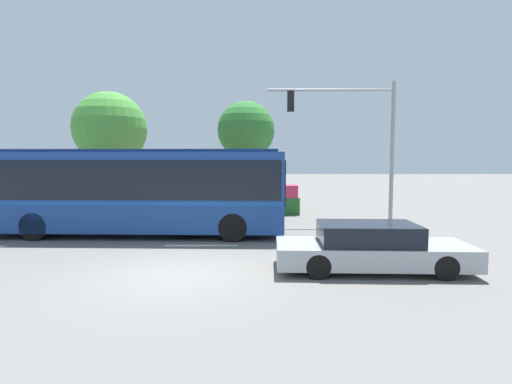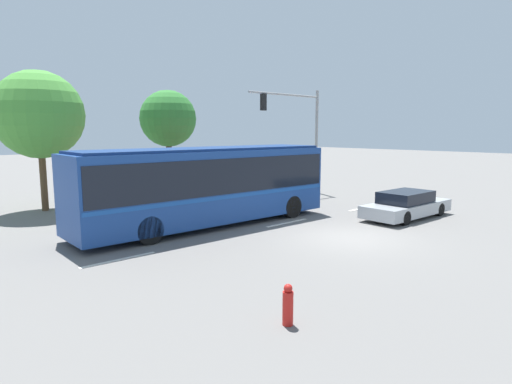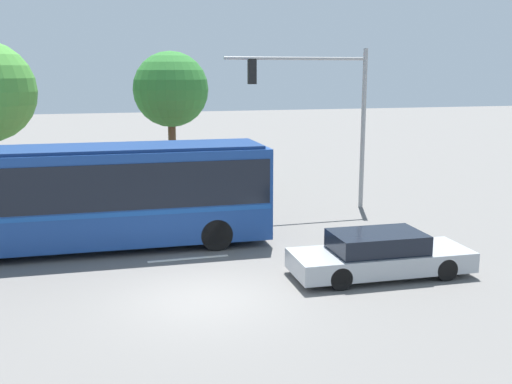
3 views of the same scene
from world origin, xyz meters
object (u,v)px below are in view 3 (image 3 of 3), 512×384
object	(u,v)px
city_bus	(89,192)
street_tree_centre	(171,90)
sedan_foreground	(380,255)
traffic_light_pole	(329,104)

from	to	relation	value
city_bus	street_tree_centre	size ratio (longest dim) A/B	1.76
sedan_foreground	traffic_light_pole	xyz separation A→B (m)	(1.74, 7.87, 3.65)
city_bus	traffic_light_pole	world-z (taller)	traffic_light_pole
sedan_foreground	traffic_light_pole	bearing A→B (deg)	79.62
sedan_foreground	traffic_light_pole	distance (m)	8.85
traffic_light_pole	street_tree_centre	size ratio (longest dim) A/B	0.99
traffic_light_pole	street_tree_centre	world-z (taller)	street_tree_centre
traffic_light_pole	city_bus	bearing A→B (deg)	18.55
city_bus	traffic_light_pole	distance (m)	10.03
traffic_light_pole	street_tree_centre	xyz separation A→B (m)	(-5.30, 6.32, 0.40)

